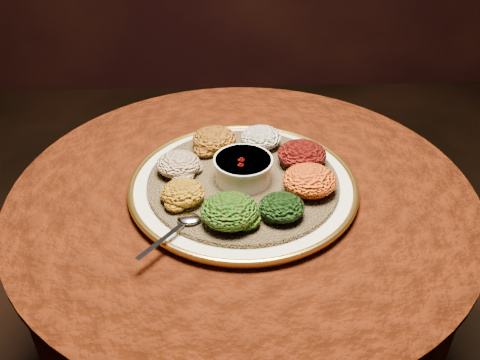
{
  "coord_description": "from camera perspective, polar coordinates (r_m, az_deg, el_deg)",
  "views": [
    {
      "loc": [
        -0.04,
        -0.88,
        1.4
      ],
      "look_at": [
        -0.01,
        0.0,
        0.76
      ],
      "focal_mm": 40.0,
      "sensor_mm": 36.0,
      "label": 1
    }
  ],
  "objects": [
    {
      "name": "portion_ayib",
      "position": [
        1.18,
        2.25,
        4.56
      ],
      "size": [
        0.09,
        0.09,
        0.04
      ],
      "primitive_type": "ellipsoid",
      "color": "silver",
      "rests_on": "injera"
    },
    {
      "name": "stew_bowl",
      "position": [
        1.07,
        0.34,
        1.3
      ],
      "size": [
        0.12,
        0.12,
        0.05
      ],
      "color": "silver",
      "rests_on": "injera"
    },
    {
      "name": "portion_mixveg",
      "position": [
        0.97,
        -1.11,
        -3.31
      ],
      "size": [
        0.11,
        0.1,
        0.05
      ],
      "primitive_type": "ellipsoid",
      "color": "#A93F0A",
      "rests_on": "injera"
    },
    {
      "name": "platter",
      "position": [
        1.1,
        0.33,
        -0.61
      ],
      "size": [
        0.56,
        0.56,
        0.02
      ],
      "rotation": [
        0.0,
        0.0,
        0.3
      ],
      "color": "white",
      "rests_on": "table"
    },
    {
      "name": "injera",
      "position": [
        1.09,
        0.33,
        -0.16
      ],
      "size": [
        0.42,
        0.42,
        0.01
      ],
      "primitive_type": "cylinder",
      "rotation": [
        0.0,
        0.0,
        -0.09
      ],
      "color": "olive",
      "rests_on": "platter"
    },
    {
      "name": "portion_shiro",
      "position": [
        1.17,
        -2.75,
        4.39
      ],
      "size": [
        0.1,
        0.09,
        0.05
      ],
      "primitive_type": "ellipsoid",
      "color": "#985112",
      "rests_on": "injera"
    },
    {
      "name": "portion_kitfo",
      "position": [
        1.13,
        6.62,
        2.72
      ],
      "size": [
        0.1,
        0.1,
        0.05
      ],
      "primitive_type": "ellipsoid",
      "color": "black",
      "rests_on": "injera"
    },
    {
      "name": "portion_tikil",
      "position": [
        1.05,
        7.43,
        -0.05
      ],
      "size": [
        0.11,
        0.1,
        0.05
      ],
      "primitive_type": "ellipsoid",
      "color": "#B56E0F",
      "rests_on": "injera"
    },
    {
      "name": "spoon",
      "position": [
        0.98,
        -5.87,
        -4.49
      ],
      "size": [
        0.11,
        0.12,
        0.01
      ],
      "rotation": [
        0.0,
        0.0,
        -2.26
      ],
      "color": "silver",
      "rests_on": "injera"
    },
    {
      "name": "portion_kik",
      "position": [
        1.02,
        -6.07,
        -1.36
      ],
      "size": [
        0.08,
        0.08,
        0.04
      ],
      "primitive_type": "ellipsoid",
      "color": "#B1720F",
      "rests_on": "injera"
    },
    {
      "name": "portion_gomen",
      "position": [
        0.99,
        4.45,
        -2.9
      ],
      "size": [
        0.09,
        0.08,
        0.04
      ],
      "primitive_type": "ellipsoid",
      "color": "black",
      "rests_on": "injera"
    },
    {
      "name": "portion_timatim",
      "position": [
        1.1,
        -6.6,
        1.7
      ],
      "size": [
        0.09,
        0.09,
        0.04
      ],
      "primitive_type": "ellipsoid",
      "color": "maroon",
      "rests_on": "injera"
    },
    {
      "name": "table",
      "position": [
        1.22,
        0.24,
        -7.87
      ],
      "size": [
        0.96,
        0.96,
        0.73
      ],
      "color": "black",
      "rests_on": "ground"
    }
  ]
}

